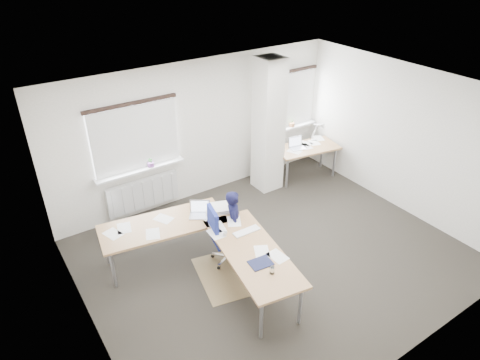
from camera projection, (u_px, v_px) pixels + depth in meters
ground at (274, 256)px, 7.27m from camera, size 6.00×6.00×0.00m
room_shell at (270, 151)px, 6.81m from camera, size 6.04×5.04×2.82m
floor_mat at (241, 271)px, 6.94m from camera, size 1.57×1.41×0.01m
white_crate at (123, 233)px, 7.58m from camera, size 0.51×0.37×0.30m
desk_main at (209, 237)px, 6.59m from camera, size 2.40×2.95×0.96m
desk_side at (307, 149)px, 9.31m from camera, size 1.50×0.93×1.22m
task_chair at (225, 247)px, 7.01m from camera, size 0.60×0.58×1.08m
person at (234, 223)px, 7.07m from camera, size 0.46×0.52×1.21m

